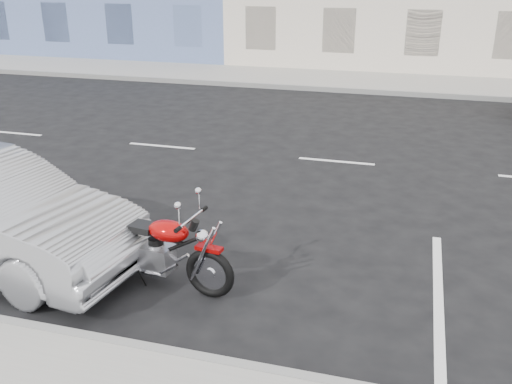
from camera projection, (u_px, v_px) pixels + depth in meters
ground at (435, 170)px, 11.51m from camera, size 120.00×120.00×0.00m
sidewalk_far at (289, 78)px, 20.53m from camera, size 80.00×3.40×0.15m
curb_far at (277, 87)px, 19.00m from camera, size 80.00×0.12×0.16m
motorcycle at (212, 263)px, 6.94m from camera, size 2.08×0.69×1.04m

